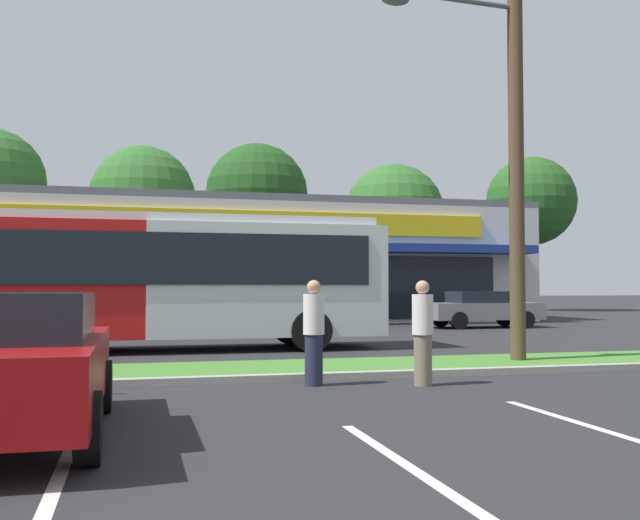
% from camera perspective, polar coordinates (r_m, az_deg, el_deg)
% --- Properties ---
extents(grass_median, '(56.00, 2.20, 0.12)m').
position_cam_1_polar(grass_median, '(13.87, 7.54, -8.25)').
color(grass_median, '#427A2D').
rests_on(grass_median, ground_plane).
extents(curb_lip, '(56.00, 0.24, 0.12)m').
position_cam_1_polar(curb_lip, '(12.76, 9.61, -8.77)').
color(curb_lip, '#99968C').
rests_on(curb_lip, ground_plane).
extents(parking_stripe_0, '(0.12, 4.80, 0.01)m').
position_cam_1_polar(parking_stripe_0, '(6.89, -19.52, -14.86)').
color(parking_stripe_0, silver).
rests_on(parking_stripe_0, ground_plane).
extents(parking_stripe_1, '(0.12, 4.80, 0.01)m').
position_cam_1_polar(parking_stripe_1, '(5.96, 9.03, -17.01)').
color(parking_stripe_1, silver).
rests_on(parking_stripe_1, ground_plane).
extents(parking_stripe_2, '(0.12, 4.80, 0.01)m').
position_cam_1_polar(parking_stripe_2, '(8.17, 23.22, -12.79)').
color(parking_stripe_2, silver).
rests_on(parking_stripe_2, ground_plane).
extents(storefront_building, '(29.08, 11.47, 5.40)m').
position_cam_1_polar(storefront_building, '(34.02, -9.23, -0.18)').
color(storefront_building, beige).
rests_on(storefront_building, ground_plane).
extents(tree_mid_left, '(6.05, 6.05, 9.70)m').
position_cam_1_polar(tree_mid_left, '(43.01, -13.84, 4.74)').
color(tree_mid_left, '#473323').
rests_on(tree_mid_left, ground_plane).
extents(tree_mid, '(6.56, 6.56, 10.79)m').
position_cam_1_polar(tree_mid, '(46.76, -5.02, 5.16)').
color(tree_mid, '#473323').
rests_on(tree_mid, ground_plane).
extents(tree_mid_right, '(6.76, 6.76, 9.85)m').
position_cam_1_polar(tree_mid_right, '(48.97, 5.88, 3.61)').
color(tree_mid_right, '#473323').
rests_on(tree_mid_right, ground_plane).
extents(tree_right, '(5.75, 5.75, 10.02)m').
position_cam_1_polar(tree_right, '(48.97, 16.35, 4.47)').
color(tree_right, '#473323').
rests_on(tree_right, ground_plane).
extents(utility_pole, '(3.03, 2.40, 9.86)m').
position_cam_1_polar(utility_pole, '(15.05, 14.73, 12.29)').
color(utility_pole, '#4C3826').
rests_on(utility_pole, ground_plane).
extents(city_bus, '(12.84, 2.70, 3.25)m').
position_cam_1_polar(city_bus, '(17.90, -15.66, -1.34)').
color(city_bus, '#B71414').
rests_on(city_bus, ground_plane).
extents(bus_stop_bench, '(1.60, 0.45, 0.95)m').
position_cam_1_polar(bus_stop_bench, '(11.03, -23.05, -7.35)').
color(bus_stop_bench, brown).
rests_on(bus_stop_bench, ground_plane).
extents(car_0, '(4.56, 1.88, 1.58)m').
position_cam_1_polar(car_0, '(24.89, -19.93, -3.71)').
color(car_0, '#0C3F1E').
rests_on(car_0, ground_plane).
extents(car_1, '(4.39, 1.86, 1.38)m').
position_cam_1_polar(car_1, '(28.13, 12.63, -3.77)').
color(car_1, slate).
rests_on(car_1, ground_plane).
extents(car_2, '(2.01, 4.37, 1.48)m').
position_cam_1_polar(car_2, '(8.00, -23.70, -7.50)').
color(car_2, maroon).
rests_on(car_2, ground_plane).
extents(pedestrian_near_bench, '(0.33, 0.33, 1.65)m').
position_cam_1_polar(pedestrian_near_bench, '(11.32, -0.49, -5.74)').
color(pedestrian_near_bench, '#1E2338').
rests_on(pedestrian_near_bench, ground_plane).
extents(pedestrian_mid, '(0.33, 0.33, 1.64)m').
position_cam_1_polar(pedestrian_mid, '(11.43, 8.12, -5.70)').
color(pedestrian_mid, '#726651').
rests_on(pedestrian_mid, ground_plane).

